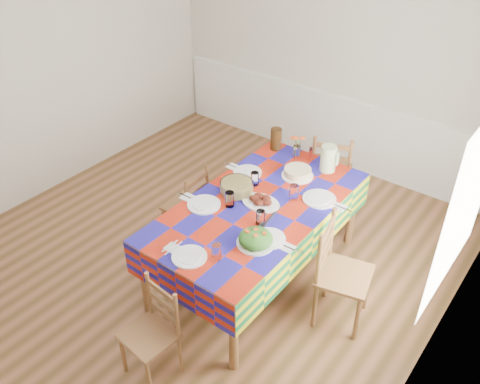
# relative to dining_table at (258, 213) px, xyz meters

# --- Properties ---
(room) EXTENTS (4.58, 5.08, 2.78)m
(room) POSITION_rel_dining_table_xyz_m (-0.61, -0.15, 0.61)
(room) COLOR brown
(room) RESTS_ON ground
(wainscot) EXTENTS (4.41, 0.06, 0.92)m
(wainscot) POSITION_rel_dining_table_xyz_m (-0.61, 2.33, -0.25)
(wainscot) COLOR white
(wainscot) RESTS_ON room
(window_right) EXTENTS (0.00, 1.40, 1.40)m
(window_right) POSITION_rel_dining_table_xyz_m (1.62, 0.15, 0.76)
(window_right) COLOR white
(window_right) RESTS_ON room
(dining_table) EXTENTS (1.15, 2.13, 0.83)m
(dining_table) POSITION_rel_dining_table_xyz_m (0.00, 0.00, 0.00)
(dining_table) COLOR brown
(dining_table) RESTS_ON room
(setting_near_head) EXTENTS (0.45, 0.30, 0.13)m
(setting_near_head) POSITION_rel_dining_table_xyz_m (0.04, -0.84, 0.12)
(setting_near_head) COLOR white
(setting_near_head) RESTS_ON dining_table
(setting_left_near) EXTENTS (0.54, 0.32, 0.14)m
(setting_left_near) POSITION_rel_dining_table_xyz_m (-0.31, -0.25, 0.13)
(setting_left_near) COLOR white
(setting_left_near) RESTS_ON dining_table
(setting_left_far) EXTENTS (0.50, 0.30, 0.13)m
(setting_left_far) POSITION_rel_dining_table_xyz_m (-0.33, 0.32, 0.12)
(setting_left_far) COLOR white
(setting_left_far) RESTS_ON dining_table
(setting_right_near) EXTENTS (0.51, 0.30, 0.13)m
(setting_right_near) POSITION_rel_dining_table_xyz_m (0.29, -0.29, 0.12)
(setting_right_near) COLOR white
(setting_right_near) RESTS_ON dining_table
(setting_right_far) EXTENTS (0.57, 0.33, 0.15)m
(setting_right_far) POSITION_rel_dining_table_xyz_m (0.33, 0.35, 0.13)
(setting_right_far) COLOR white
(setting_right_far) RESTS_ON dining_table
(meat_platter) EXTENTS (0.36, 0.26, 0.07)m
(meat_platter) POSITION_rel_dining_table_xyz_m (0.01, 0.03, 0.12)
(meat_platter) COLOR white
(meat_platter) RESTS_ON dining_table
(salad_platter) EXTENTS (0.31, 0.31, 0.13)m
(salad_platter) POSITION_rel_dining_table_xyz_m (0.30, -0.44, 0.14)
(salad_platter) COLOR white
(salad_platter) RESTS_ON dining_table
(pasta_bowl) EXTENTS (0.31, 0.31, 0.11)m
(pasta_bowl) POSITION_rel_dining_table_xyz_m (-0.27, 0.04, 0.15)
(pasta_bowl) COLOR white
(pasta_bowl) RESTS_ON dining_table
(cake) EXTENTS (0.31, 0.31, 0.08)m
(cake) POSITION_rel_dining_table_xyz_m (0.03, 0.60, 0.13)
(cake) COLOR white
(cake) RESTS_ON dining_table
(serving_utensils) EXTENTS (0.16, 0.36, 0.01)m
(serving_utensils) POSITION_rel_dining_table_xyz_m (0.17, -0.09, 0.10)
(serving_utensils) COLOR black
(serving_utensils) RESTS_ON dining_table
(flower_vase) EXTENTS (0.15, 0.13, 0.25)m
(flower_vase) POSITION_rel_dining_table_xyz_m (-0.17, 0.91, 0.20)
(flower_vase) COLOR white
(flower_vase) RESTS_ON dining_table
(hot_sauce) EXTENTS (0.04, 0.04, 0.15)m
(hot_sauce) POSITION_rel_dining_table_xyz_m (-0.02, 0.93, 0.17)
(hot_sauce) COLOR #AC1E0D
(hot_sauce) RESTS_ON dining_table
(green_pitcher) EXTENTS (0.15, 0.15, 0.26)m
(green_pitcher) POSITION_rel_dining_table_xyz_m (0.20, 0.88, 0.22)
(green_pitcher) COLOR #BEDB9A
(green_pitcher) RESTS_ON dining_table
(tea_pitcher) EXTENTS (0.12, 0.12, 0.23)m
(tea_pitcher) POSITION_rel_dining_table_xyz_m (-0.44, 0.92, 0.21)
(tea_pitcher) COLOR #321D0B
(tea_pitcher) RESTS_ON dining_table
(name_card) EXTENTS (0.08, 0.03, 0.02)m
(name_card) POSITION_rel_dining_table_xyz_m (-0.02, -1.00, 0.10)
(name_card) COLOR white
(name_card) RESTS_ON dining_table
(chair_near) EXTENTS (0.41, 0.39, 0.84)m
(chair_near) POSITION_rel_dining_table_xyz_m (0.00, -1.35, -0.32)
(chair_near) COLOR brown
(chair_near) RESTS_ON room
(chair_far) EXTENTS (0.56, 0.55, 0.99)m
(chair_far) POSITION_rel_dining_table_xyz_m (0.02, 1.35, -0.25)
(chair_far) COLOR brown
(chair_far) RESTS_ON room
(chair_left) EXTENTS (0.40, 0.41, 0.87)m
(chair_left) POSITION_rel_dining_table_xyz_m (-0.86, 0.00, -0.31)
(chair_left) COLOR brown
(chair_left) RESTS_ON room
(chair_right) EXTENTS (0.52, 0.53, 1.01)m
(chair_right) POSITION_rel_dining_table_xyz_m (0.85, -0.01, -0.24)
(chair_right) COLOR brown
(chair_right) RESTS_ON room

